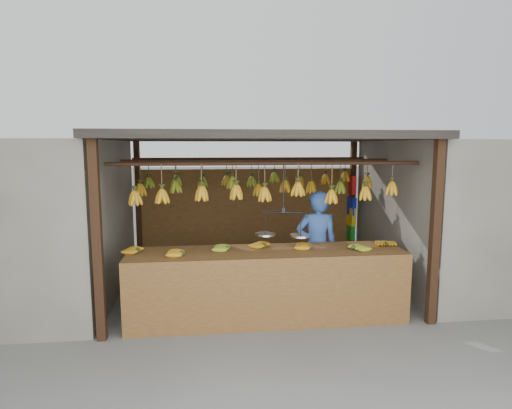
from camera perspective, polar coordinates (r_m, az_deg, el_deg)
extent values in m
plane|color=#5B5B57|center=(6.77, 0.30, -11.31)|extent=(80.00, 80.00, 0.00)
cube|color=black|center=(5.11, -20.39, -4.74)|extent=(0.10, 0.10, 2.30)
cube|color=black|center=(5.69, 22.75, -3.62)|extent=(0.10, 0.10, 2.30)
cube|color=black|center=(8.02, -15.39, -0.13)|extent=(0.10, 0.10, 2.30)
cube|color=black|center=(8.40, 12.70, 0.31)|extent=(0.10, 0.10, 2.30)
cube|color=black|center=(6.40, 0.32, 8.99)|extent=(4.30, 3.30, 0.10)
cylinder|color=black|center=(5.41, 1.62, 5.50)|extent=(4.00, 0.05, 0.05)
cylinder|color=black|center=(6.40, 0.32, 5.86)|extent=(4.00, 0.05, 0.05)
cylinder|color=black|center=(7.40, -0.64, 6.12)|extent=(4.00, 0.05, 0.05)
cube|color=brown|center=(8.00, -1.01, -1.68)|extent=(4.00, 0.06, 1.80)
cube|color=slate|center=(7.03, -30.27, -2.01)|extent=(3.00, 3.00, 2.30)
cube|color=slate|center=(7.79, 27.62, -0.97)|extent=(3.00, 3.00, 2.30)
cube|color=brown|center=(5.48, 1.45, -6.55)|extent=(3.50, 0.78, 0.08)
cube|color=brown|center=(5.23, 2.06, -11.96)|extent=(3.50, 0.04, 0.90)
cube|color=black|center=(5.31, -16.36, -12.43)|extent=(0.07, 0.07, 0.82)
cube|color=black|center=(5.76, 18.72, -10.91)|extent=(0.07, 0.07, 0.82)
cube|color=black|center=(5.94, -15.27, -10.19)|extent=(0.07, 0.07, 0.82)
cube|color=black|center=(6.35, 16.08, -9.05)|extent=(0.07, 0.07, 0.82)
ellipsoid|color=#C68815|center=(5.53, -15.33, -5.95)|extent=(0.28, 0.24, 0.06)
ellipsoid|color=#C68815|center=(5.30, -9.78, -6.38)|extent=(0.26, 0.20, 0.06)
ellipsoid|color=#92A523|center=(5.47, -3.76, -5.83)|extent=(0.28, 0.23, 0.06)
ellipsoid|color=#C68815|center=(5.59, 1.25, -5.50)|extent=(0.30, 0.29, 0.06)
ellipsoid|color=#C68815|center=(5.58, 7.19, -5.61)|extent=(0.29, 0.26, 0.06)
ellipsoid|color=#92A523|center=(5.58, 13.01, -5.74)|extent=(0.29, 0.26, 0.06)
ellipsoid|color=#C68815|center=(5.90, 17.13, -5.14)|extent=(0.21, 0.26, 0.06)
ellipsoid|color=#C68815|center=(5.49, -15.82, 0.83)|extent=(0.16, 0.16, 0.28)
ellipsoid|color=#C68815|center=(5.38, -12.40, 1.09)|extent=(0.16, 0.16, 0.28)
ellipsoid|color=#C68815|center=(5.36, -7.25, 1.44)|extent=(0.16, 0.16, 0.28)
ellipsoid|color=#C68815|center=(5.39, -2.66, 1.63)|extent=(0.16, 0.16, 0.28)
ellipsoid|color=#C68815|center=(5.43, 1.16, 1.37)|extent=(0.16, 0.16, 0.28)
ellipsoid|color=#C68815|center=(5.48, 5.61, 2.07)|extent=(0.16, 0.16, 0.28)
ellipsoid|color=#C68815|center=(5.62, 10.02, 1.05)|extent=(0.16, 0.16, 0.28)
ellipsoid|color=#C68815|center=(5.76, 14.38, 1.45)|extent=(0.16, 0.16, 0.28)
ellipsoid|color=#C68815|center=(5.93, 17.66, 2.06)|extent=(0.16, 0.16, 0.28)
ellipsoid|color=#C68815|center=(6.42, -15.15, 1.90)|extent=(0.16, 0.16, 0.28)
ellipsoid|color=#92A523|center=(6.40, -10.66, 2.35)|extent=(0.16, 0.16, 0.28)
ellipsoid|color=#C68815|center=(6.39, -7.28, 2.00)|extent=(0.16, 0.16, 0.28)
ellipsoid|color=#92A523|center=(6.39, -3.15, 2.93)|extent=(0.16, 0.16, 0.28)
ellipsoid|color=#C68815|center=(6.44, 0.35, 1.96)|extent=(0.16, 0.16, 0.28)
ellipsoid|color=#C68815|center=(6.47, 3.89, 2.44)|extent=(0.16, 0.16, 0.28)
ellipsoid|color=#C68815|center=(6.55, 7.36, 2.27)|extent=(0.16, 0.16, 0.28)
ellipsoid|color=#92A523|center=(6.71, 11.16, 2.22)|extent=(0.16, 0.16, 0.28)
ellipsoid|color=#C68815|center=(6.89, 14.57, 2.88)|extent=(0.16, 0.16, 0.28)
ellipsoid|color=#92A523|center=(7.43, -14.06, 2.82)|extent=(0.16, 0.16, 0.28)
ellipsoid|color=#92A523|center=(7.40, -10.57, 3.19)|extent=(0.16, 0.16, 0.28)
ellipsoid|color=#92A523|center=(7.41, -7.14, 2.99)|extent=(0.16, 0.16, 0.28)
ellipsoid|color=#C68815|center=(7.36, -3.94, 3.17)|extent=(0.16, 0.16, 0.28)
ellipsoid|color=#92A523|center=(7.44, -0.58, 3.07)|extent=(0.16, 0.16, 0.28)
ellipsoid|color=#92A523|center=(7.49, 2.47, 3.63)|extent=(0.16, 0.16, 0.28)
ellipsoid|color=#C68815|center=(7.51, 5.84, 3.09)|extent=(0.16, 0.16, 0.28)
ellipsoid|color=#C68815|center=(7.65, 9.26, 3.35)|extent=(0.16, 0.16, 0.28)
ellipsoid|color=#C68815|center=(7.79, 11.78, 3.66)|extent=(0.16, 0.16, 0.28)
cylinder|color=black|center=(5.47, 3.68, 2.20)|extent=(0.02, 0.02, 0.63)
cylinder|color=black|center=(5.51, 3.65, -1.06)|extent=(0.48, 0.18, 0.02)
cylinder|color=silver|center=(5.59, 1.30, -4.03)|extent=(0.27, 0.27, 0.02)
cylinder|color=silver|center=(5.53, 5.98, -4.20)|extent=(0.27, 0.27, 0.02)
imported|color=#3359A5|center=(6.14, 8.11, -5.62)|extent=(0.61, 0.43, 1.60)
cube|color=red|center=(8.20, 12.72, 2.56)|extent=(0.08, 0.26, 0.34)
cube|color=#1426BF|center=(8.24, 12.64, -0.22)|extent=(0.08, 0.26, 0.34)
cube|color=yellow|center=(8.27, 12.60, -1.57)|extent=(0.08, 0.26, 0.34)
cube|color=#199926|center=(8.33, 12.53, -3.88)|extent=(0.08, 0.26, 0.34)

